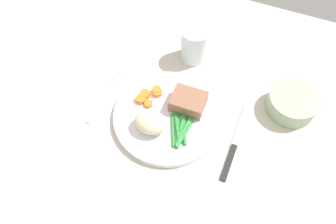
# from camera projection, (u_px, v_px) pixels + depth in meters

# --- Properties ---
(dining_table) EXTENTS (1.20, 0.90, 0.02)m
(dining_table) POSITION_uv_depth(u_px,v_px,m) (160.00, 107.00, 0.80)
(dining_table) COLOR beige
(dining_table) RESTS_ON ground
(dinner_plate) EXTENTS (0.25, 0.25, 0.02)m
(dinner_plate) POSITION_uv_depth(u_px,v_px,m) (168.00, 116.00, 0.77)
(dinner_plate) COLOR white
(dinner_plate) RESTS_ON dining_table
(meat_portion) EXTENTS (0.08, 0.06, 0.03)m
(meat_portion) POSITION_uv_depth(u_px,v_px,m) (188.00, 102.00, 0.76)
(meat_portion) COLOR #936047
(meat_portion) RESTS_ON dinner_plate
(mashed_potatoes) EXTENTS (0.07, 0.06, 0.04)m
(mashed_potatoes) POSITION_uv_depth(u_px,v_px,m) (150.00, 122.00, 0.72)
(mashed_potatoes) COLOR beige
(mashed_potatoes) RESTS_ON dinner_plate
(carrot_slices) EXTENTS (0.05, 0.06, 0.01)m
(carrot_slices) POSITION_uv_depth(u_px,v_px,m) (149.00, 95.00, 0.78)
(carrot_slices) COLOR orange
(carrot_slices) RESTS_ON dinner_plate
(green_beans) EXTENTS (0.06, 0.10, 0.01)m
(green_beans) POSITION_uv_depth(u_px,v_px,m) (181.00, 128.00, 0.73)
(green_beans) COLOR #2D8C38
(green_beans) RESTS_ON dinner_plate
(fork) EXTENTS (0.01, 0.17, 0.00)m
(fork) POSITION_uv_depth(u_px,v_px,m) (104.00, 96.00, 0.80)
(fork) COLOR silver
(fork) RESTS_ON dining_table
(knife) EXTENTS (0.02, 0.21, 0.01)m
(knife) POSITION_uv_depth(u_px,v_px,m) (235.00, 142.00, 0.74)
(knife) COLOR black
(knife) RESTS_ON dining_table
(water_glass) EXTENTS (0.07, 0.07, 0.09)m
(water_glass) POSITION_uv_depth(u_px,v_px,m) (194.00, 46.00, 0.84)
(water_glass) COLOR silver
(water_glass) RESTS_ON dining_table
(salad_bowl) EXTENTS (0.12, 0.12, 0.04)m
(salad_bowl) POSITION_uv_depth(u_px,v_px,m) (292.00, 102.00, 0.76)
(salad_bowl) COLOR #99B28C
(salad_bowl) RESTS_ON dining_table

